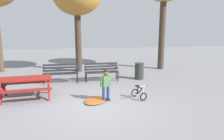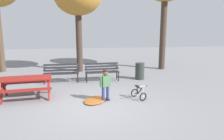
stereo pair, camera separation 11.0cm
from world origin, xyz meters
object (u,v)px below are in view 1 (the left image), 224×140
park_bench_left (101,70)px  picnic_table (26,82)px  child_standing (106,82)px  trash_bin (139,71)px  kids_bicycle (139,93)px  park_bench_far_left (61,72)px

park_bench_left → picnic_table: bearing=-144.2°
picnic_table → park_bench_left: bearing=35.8°
child_standing → trash_bin: (1.99, 2.87, -0.28)m
picnic_table → kids_bicycle: picnic_table is taller
park_bench_far_left → park_bench_left: size_ratio=0.99×
park_bench_far_left → park_bench_left: bearing=1.0°
park_bench_far_left → trash_bin: park_bench_far_left is taller
picnic_table → trash_bin: size_ratio=2.43×
park_bench_left → trash_bin: park_bench_left is taller
park_bench_far_left → child_standing: 3.31m
picnic_table → kids_bicycle: (4.04, -0.65, -0.39)m
child_standing → park_bench_far_left: bearing=122.3°
park_bench_left → child_standing: (-0.13, -2.83, 0.17)m
kids_bicycle → picnic_table: bearing=170.9°
kids_bicycle → park_bench_left: bearing=111.3°
park_bench_far_left → kids_bicycle: size_ratio=2.55×
picnic_table → park_bench_far_left: bearing=63.2°
picnic_table → park_bench_left: 3.64m
picnic_table → park_bench_far_left: 2.35m
picnic_table → child_standing: size_ratio=1.71×
kids_bicycle → trash_bin: size_ratio=0.79×
park_bench_left → trash_bin: bearing=1.3°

